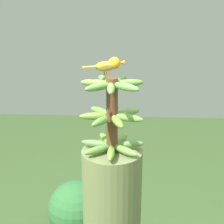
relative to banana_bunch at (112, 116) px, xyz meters
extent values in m
cylinder|color=brown|center=(0.00, 0.00, 0.00)|extent=(0.05, 0.05, 0.34)
ellipsoid|color=#679741|center=(-0.05, -0.06, -0.14)|extent=(0.11, 0.13, 0.03)
ellipsoid|color=#5F8B46|center=(0.02, -0.07, -0.14)|extent=(0.06, 0.14, 0.03)
ellipsoid|color=#6D9940|center=(0.07, -0.03, -0.14)|extent=(0.14, 0.09, 0.03)
ellipsoid|color=#6B9C35|center=(0.07, 0.03, -0.14)|extent=(0.14, 0.09, 0.03)
ellipsoid|color=#5E8B47|center=(0.02, 0.07, -0.14)|extent=(0.06, 0.14, 0.03)
ellipsoid|color=#628A40|center=(-0.05, 0.06, -0.14)|extent=(0.11, 0.13, 0.03)
ellipsoid|color=olive|center=(-0.07, 0.00, -0.14)|extent=(0.14, 0.03, 0.03)
ellipsoid|color=olive|center=(-0.01, 0.07, 0.00)|extent=(0.05, 0.14, 0.03)
ellipsoid|color=#648C43|center=(-0.06, 0.04, 0.00)|extent=(0.14, 0.10, 0.03)
ellipsoid|color=olive|center=(-0.07, -0.03, 0.00)|extent=(0.14, 0.08, 0.03)
ellipsoid|color=#679B42|center=(-0.02, -0.07, 0.00)|extent=(0.07, 0.14, 0.03)
ellipsoid|color=#659547|center=(0.04, -0.06, 0.00)|extent=(0.10, 0.13, 0.03)
ellipsoid|color=olive|center=(0.07, -0.01, 0.00)|extent=(0.14, 0.05, 0.03)
ellipsoid|color=#5F9739|center=(0.05, 0.05, 0.00)|extent=(0.12, 0.12, 0.03)
ellipsoid|color=olive|center=(0.06, 0.03, 0.14)|extent=(0.14, 0.10, 0.03)
ellipsoid|color=olive|center=(0.01, 0.07, 0.14)|extent=(0.06, 0.14, 0.03)
ellipsoid|color=#628B42|center=(-0.04, 0.05, 0.14)|extent=(0.12, 0.13, 0.03)
ellipsoid|color=#638B41|center=(-0.07, 0.00, 0.14)|extent=(0.14, 0.04, 0.03)
ellipsoid|color=#5C9845|center=(-0.04, -0.06, 0.14)|extent=(0.11, 0.13, 0.03)
ellipsoid|color=#5D8E3A|center=(0.02, -0.07, 0.14)|extent=(0.07, 0.14, 0.03)
ellipsoid|color=#5D8A47|center=(0.06, -0.03, 0.14)|extent=(0.14, 0.08, 0.03)
cone|color=brown|center=(-0.04, 0.01, 0.02)|extent=(0.04, 0.04, 0.06)
cylinder|color=#C68933|center=(0.02, 0.02, 0.18)|extent=(0.00, 0.00, 0.02)
cylinder|color=#C68933|center=(0.04, 0.03, 0.18)|extent=(0.01, 0.01, 0.02)
ellipsoid|color=orange|center=(0.03, 0.03, 0.21)|extent=(0.07, 0.10, 0.04)
ellipsoid|color=olive|center=(0.01, 0.03, 0.21)|extent=(0.03, 0.07, 0.03)
ellipsoid|color=olive|center=(0.05, 0.04, 0.21)|extent=(0.03, 0.07, 0.03)
cube|color=olive|center=(0.00, 0.09, 0.21)|extent=(0.04, 0.06, 0.01)
sphere|color=orange|center=(0.05, -0.01, 0.22)|extent=(0.05, 0.05, 0.05)
sphere|color=black|center=(0.07, -0.01, 0.22)|extent=(0.01, 0.01, 0.01)
cone|color=orange|center=(0.06, -0.04, 0.22)|extent=(0.03, 0.03, 0.02)
sphere|color=#2D6633|center=(0.99, 0.34, -1.16)|extent=(0.46, 0.46, 0.46)
camera|label=1|loc=(-1.49, -0.09, 0.55)|focal=59.09mm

